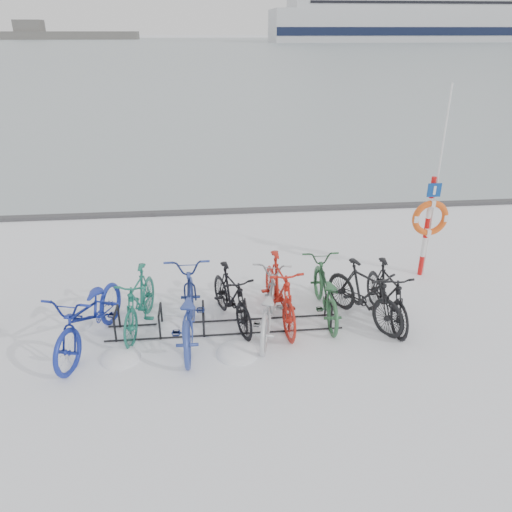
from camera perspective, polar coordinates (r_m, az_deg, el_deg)
ground at (r=8.69m, az=-3.56°, el=-8.24°), size 900.00×900.00×0.00m
ice_sheet at (r=162.37m, az=-6.28°, el=22.77°), size 400.00×298.00×0.02m
quay_edge at (r=14.00m, az=-4.68°, el=5.08°), size 400.00×0.25×0.10m
bike_rack at (r=8.59m, az=-3.59°, el=-7.23°), size 4.00×0.48×0.46m
lifebuoy_station at (r=10.49m, az=19.25°, el=4.13°), size 0.73×0.22×3.81m
cruise_ferry at (r=223.17m, az=20.56°, el=25.01°), size 132.38×24.98×43.50m
bike_0 at (r=8.40m, az=-18.47°, el=-6.22°), size 1.33×2.34×1.16m
bike_1 at (r=8.67m, az=-13.23°, el=-4.81°), size 0.80×1.85×1.08m
bike_2 at (r=8.22m, az=-7.87°, el=-5.72°), size 0.80×2.24×1.17m
bike_3 at (r=8.60m, az=-2.81°, el=-4.49°), size 1.03×1.82×1.05m
bike_4 at (r=8.39m, az=1.42°, el=-5.37°), size 1.12×2.06×1.03m
bike_5 at (r=8.62m, az=2.73°, el=-3.84°), size 0.79×2.05×1.20m
bike_6 at (r=8.93m, az=7.89°, el=-3.69°), size 0.72×1.95×1.02m
bike_7 at (r=8.83m, az=12.30°, el=-4.08°), size 1.32×1.85×1.10m
bike_8 at (r=8.94m, az=14.78°, el=-4.05°), size 0.62×1.83×1.08m
snow_drifts at (r=8.40m, az=-8.17°, el=-9.75°), size 3.91×1.80×0.24m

